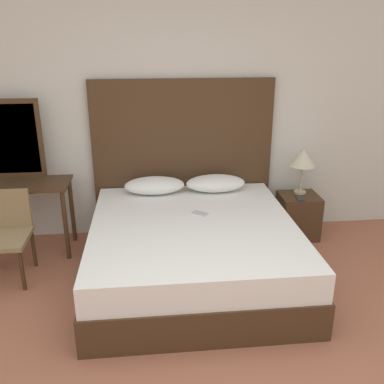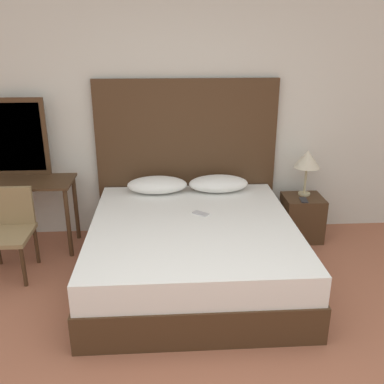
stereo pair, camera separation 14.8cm
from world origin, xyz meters
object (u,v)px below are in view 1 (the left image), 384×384
Objects in this scene: bed at (193,251)px; table_lamp at (303,159)px; phone_on_nightstand at (300,198)px; nightstand at (298,216)px; chair at (6,230)px; vanity_desk at (14,195)px; phone_on_bed at (200,213)px.

bed is 1.60m from table_lamp.
bed is at bearing -152.24° from phone_on_nightstand.
nightstand is 0.61× the size of chair.
vanity_desk is at bearing 179.05° from phone_on_nightstand.
phone_on_bed is 0.15× the size of vanity_desk.
phone_on_bed is 0.20× the size of chair.
chair is (-2.87, -0.40, -0.03)m from phone_on_nightstand.
vanity_desk is (-2.90, 0.05, 0.13)m from phone_on_nightstand.
bed is 2.49× the size of chair.
table_lamp reaches higher than bed.
phone_on_bed is 1.85m from vanity_desk.
chair is at bearing -170.42° from nightstand.
vanity_desk is (-1.79, 0.50, 0.06)m from phone_on_bed.
table_lamp reaches higher than vanity_desk.
nightstand is 2.95m from chair.
phone_on_bed is at bearing -15.51° from vanity_desk.
phone_on_nightstand reaches higher than nightstand.
bed is at bearing -21.77° from vanity_desk.
vanity_desk reaches higher than bed.
phone_on_nightstand is at bearing -108.29° from table_lamp.
chair is at bearing -86.90° from vanity_desk.
chair is at bearing -172.16° from phone_on_nightstand.
bed is 12.46× the size of phone_on_nightstand.
nightstand is (1.14, 0.54, -0.32)m from phone_on_bed.
phone_on_bed is 0.33× the size of table_lamp.
vanity_desk reaches higher than nightstand.
table_lamp is (0.03, 0.08, 0.63)m from nightstand.
nightstand is at bearing 30.55° from bed.
bed is 1.80× the size of vanity_desk.
nightstand is at bearing -109.06° from table_lamp.
nightstand is 3.05× the size of phone_on_nightstand.
bed is 12.31× the size of phone_on_bed.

